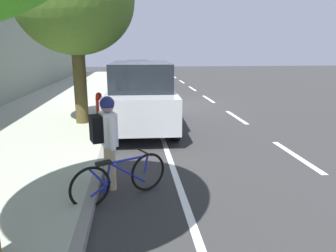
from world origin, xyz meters
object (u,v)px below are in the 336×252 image
(parked_sedan_green_second, at_px, (139,77))
(cyclist_with_backpack, at_px, (107,134))
(parked_suv_silver_mid, at_px, (142,95))
(bicycle_at_curb, at_px, (120,178))
(pedestrian_on_phone, at_px, (76,68))
(parked_sedan_dark_blue_nearest, at_px, (137,69))
(street_tree_near_cyclist, at_px, (75,0))
(fire_hydrant, at_px, (99,105))

(parked_sedan_green_second, relative_size, cyclist_with_backpack, 2.79)
(parked_suv_silver_mid, xyz_separation_m, bicycle_at_curb, (0.49, 4.70, -0.67))
(pedestrian_on_phone, bearing_deg, parked_suv_silver_mid, 107.69)
(parked_suv_silver_mid, relative_size, pedestrian_on_phone, 2.71)
(parked_suv_silver_mid, relative_size, cyclist_with_backpack, 2.95)
(parked_suv_silver_mid, bearing_deg, parked_sedan_dark_blue_nearest, -90.47)
(cyclist_with_backpack, bearing_deg, bicycle_at_curb, 117.02)
(parked_sedan_dark_blue_nearest, xyz_separation_m, parked_suv_silver_mid, (0.14, 16.75, 0.27))
(street_tree_near_cyclist, xyz_separation_m, fire_hydrant, (-0.45, -0.71, -3.15))
(pedestrian_on_phone, height_order, fire_hydrant, pedestrian_on_phone)
(parked_sedan_green_second, relative_size, street_tree_near_cyclist, 0.87)
(cyclist_with_backpack, xyz_separation_m, fire_hydrant, (0.67, -5.30, -0.41))
(parked_sedan_dark_blue_nearest, height_order, bicycle_at_curb, parked_sedan_dark_blue_nearest)
(parked_sedan_dark_blue_nearest, distance_m, parked_suv_silver_mid, 16.75)
(pedestrian_on_phone, xyz_separation_m, fire_hydrant, (-2.72, 11.84, -0.57))
(bicycle_at_curb, height_order, fire_hydrant, fire_hydrant)
(bicycle_at_curb, height_order, pedestrian_on_phone, pedestrian_on_phone)
(parked_sedan_green_second, bearing_deg, fire_hydrant, 79.69)
(parked_sedan_green_second, bearing_deg, street_tree_near_cyclist, 77.70)
(parked_sedan_dark_blue_nearest, distance_m, cyclist_with_backpack, 21.03)
(parked_sedan_dark_blue_nearest, relative_size, fire_hydrant, 5.37)
(parked_sedan_dark_blue_nearest, bearing_deg, parked_suv_silver_mid, 89.53)
(fire_hydrant, bearing_deg, parked_sedan_green_second, -100.31)
(parked_suv_silver_mid, relative_size, street_tree_near_cyclist, 0.92)
(parked_sedan_green_second, relative_size, fire_hydrant, 5.36)
(parked_suv_silver_mid, xyz_separation_m, fire_hydrant, (1.39, -1.04, -0.46))
(street_tree_near_cyclist, bearing_deg, bicycle_at_curb, 105.01)
(parked_sedan_dark_blue_nearest, xyz_separation_m, fire_hydrant, (1.52, 15.71, -0.19))
(parked_sedan_dark_blue_nearest, relative_size, bicycle_at_curb, 3.01)
(parked_sedan_green_second, bearing_deg, parked_suv_silver_mid, 89.29)
(cyclist_with_backpack, height_order, street_tree_near_cyclist, street_tree_near_cyclist)
(parked_sedan_dark_blue_nearest, height_order, parked_sedan_green_second, same)
(parked_suv_silver_mid, bearing_deg, bicycle_at_curb, 84.01)
(parked_sedan_dark_blue_nearest, height_order, fire_hydrant, parked_sedan_dark_blue_nearest)
(parked_sedan_dark_blue_nearest, height_order, parked_suv_silver_mid, parked_suv_silver_mid)
(cyclist_with_backpack, bearing_deg, fire_hydrant, -82.81)
(street_tree_near_cyclist, bearing_deg, cyclist_with_backpack, 103.75)
(parked_sedan_dark_blue_nearest, distance_m, fire_hydrant, 15.79)
(bicycle_at_curb, bearing_deg, parked_sedan_dark_blue_nearest, -91.68)
(pedestrian_on_phone, bearing_deg, cyclist_with_backpack, 101.18)
(bicycle_at_curb, distance_m, street_tree_near_cyclist, 6.20)
(parked_sedan_dark_blue_nearest, relative_size, street_tree_near_cyclist, 0.87)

